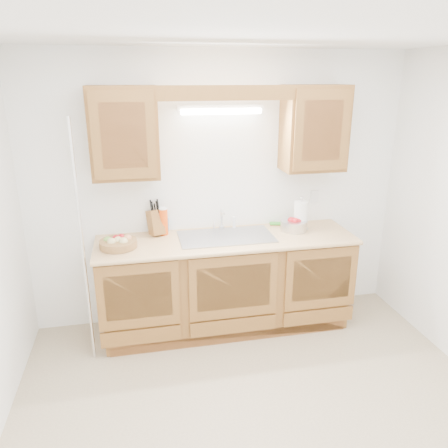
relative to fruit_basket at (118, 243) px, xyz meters
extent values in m
plane|color=tan|center=(0.94, -1.15, -0.94)|extent=(3.50, 3.50, 0.00)
plane|color=white|center=(0.94, -1.15, 1.56)|extent=(3.50, 3.50, 0.00)
cube|color=white|center=(0.94, 0.35, 0.31)|extent=(3.50, 0.02, 2.50)
cube|color=white|center=(0.94, -2.65, 0.31)|extent=(3.50, 0.02, 2.50)
cube|color=brown|center=(0.94, 0.05, -0.50)|extent=(2.20, 0.60, 0.86)
cube|color=#E7BB79|center=(0.94, 0.04, -0.06)|extent=(2.30, 0.63, 0.04)
cube|color=brown|center=(0.11, 0.19, 0.88)|extent=(0.55, 0.33, 0.75)
cube|color=brown|center=(1.77, 0.19, 0.88)|extent=(0.55, 0.33, 0.75)
cube|color=brown|center=(0.94, 0.04, 1.20)|extent=(2.20, 0.05, 0.12)
cylinder|color=white|center=(0.94, 0.25, 1.04)|extent=(0.70, 0.05, 0.05)
cube|color=white|center=(0.94, 0.28, 1.07)|extent=(0.76, 0.06, 0.05)
cube|color=#9E9EA3|center=(0.94, 0.06, -0.04)|extent=(0.84, 0.46, 0.01)
cube|color=#9E9EA3|center=(0.73, 0.06, -0.12)|extent=(0.39, 0.40, 0.16)
cube|color=#9E9EA3|center=(1.15, 0.06, -0.12)|extent=(0.39, 0.40, 0.16)
cylinder|color=silver|center=(0.94, 0.26, -0.02)|extent=(0.06, 0.06, 0.04)
cylinder|color=silver|center=(0.94, 0.26, 0.06)|extent=(0.02, 0.02, 0.16)
cylinder|color=silver|center=(0.94, 0.21, 0.15)|extent=(0.02, 0.12, 0.02)
cylinder|color=white|center=(1.06, 0.26, 0.02)|extent=(0.03, 0.03, 0.12)
cylinder|color=silver|center=(-0.26, -0.21, 0.06)|extent=(0.03, 0.03, 2.00)
cube|color=white|center=(1.89, 0.35, 0.21)|extent=(0.08, 0.01, 0.12)
cylinder|color=#A47342|center=(0.00, 0.00, -0.01)|extent=(0.39, 0.39, 0.06)
sphere|color=#D8C67F|center=(-0.05, -0.04, 0.02)|extent=(0.08, 0.08, 0.08)
sphere|color=#D8C67F|center=(0.04, -0.05, 0.02)|extent=(0.08, 0.08, 0.08)
sphere|color=tan|center=(0.08, 0.03, 0.02)|extent=(0.07, 0.07, 0.07)
sphere|color=red|center=(-0.02, 0.05, 0.02)|extent=(0.07, 0.07, 0.07)
sphere|color=#72A53F|center=(-0.09, 0.02, 0.02)|extent=(0.07, 0.07, 0.07)
sphere|color=#D8C67F|center=(0.00, -0.01, 0.02)|extent=(0.08, 0.08, 0.08)
sphere|color=red|center=(0.03, 0.08, 0.02)|extent=(0.07, 0.07, 0.07)
cube|color=brown|center=(0.33, 0.26, 0.07)|extent=(0.17, 0.21, 0.25)
cylinder|color=black|center=(0.30, 0.24, 0.20)|extent=(0.03, 0.04, 0.09)
cylinder|color=black|center=(0.33, 0.24, 0.21)|extent=(0.03, 0.04, 0.09)
cylinder|color=black|center=(0.36, 0.24, 0.21)|extent=(0.03, 0.04, 0.09)
cylinder|color=black|center=(0.31, 0.28, 0.22)|extent=(0.03, 0.04, 0.09)
cylinder|color=black|center=(0.35, 0.28, 0.22)|extent=(0.03, 0.04, 0.09)
cylinder|color=black|center=(0.30, 0.31, 0.22)|extent=(0.03, 0.04, 0.09)
cylinder|color=black|center=(0.36, 0.31, 0.23)|extent=(0.03, 0.04, 0.09)
cylinder|color=#F34D0D|center=(0.40, 0.25, 0.08)|extent=(0.10, 0.10, 0.24)
cylinder|color=white|center=(0.40, 0.25, 0.20)|extent=(0.08, 0.08, 0.01)
imported|color=#246BB6|center=(0.40, 0.29, 0.05)|extent=(0.11, 0.11, 0.19)
cube|color=#CC333F|center=(1.48, 0.29, -0.04)|extent=(0.12, 0.09, 0.01)
cube|color=green|center=(1.48, 0.29, -0.03)|extent=(0.12, 0.09, 0.02)
cylinder|color=silver|center=(1.66, 0.13, -0.04)|extent=(0.15, 0.15, 0.01)
cylinder|color=silver|center=(1.66, 0.13, 0.11)|extent=(0.02, 0.02, 0.31)
cylinder|color=white|center=(1.66, 0.13, 0.10)|extent=(0.16, 0.16, 0.26)
sphere|color=silver|center=(1.66, 0.13, 0.27)|extent=(0.02, 0.02, 0.02)
cylinder|color=silver|center=(1.60, 0.11, 0.00)|extent=(0.27, 0.27, 0.10)
sphere|color=red|center=(1.57, 0.11, 0.05)|extent=(0.07, 0.07, 0.07)
sphere|color=red|center=(1.63, 0.13, 0.05)|extent=(0.07, 0.07, 0.07)
sphere|color=red|center=(1.60, 0.09, 0.05)|extent=(0.07, 0.07, 0.07)
sphere|color=red|center=(1.64, 0.09, 0.05)|extent=(0.07, 0.07, 0.07)
camera|label=1|loc=(0.17, -3.53, 1.32)|focal=35.00mm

